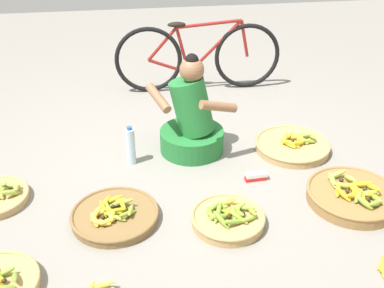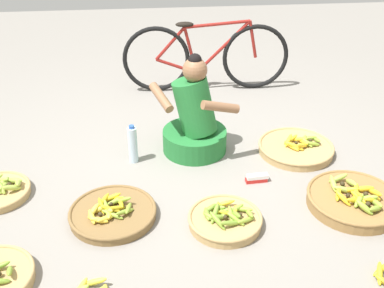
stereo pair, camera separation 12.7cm
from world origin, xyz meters
The scene contains 9 objects.
ground_plane centered at (0.00, 0.00, 0.00)m, with size 10.00×10.00×0.00m, color gray.
vendor_woman_front centered at (0.07, 0.30, 0.27)m, with size 0.68×0.55×0.83m.
bicycle_leaning centered at (0.32, 1.52, 0.36)m, with size 1.70×0.10×0.73m.
banana_basket_back_left centered at (0.17, -0.66, 0.05)m, with size 0.49×0.49×0.15m.
banana_basket_mid_left centered at (0.90, 0.17, 0.04)m, with size 0.61×0.61×0.14m.
banana_basket_near_bicycle centered at (-0.56, -0.51, 0.04)m, with size 0.58×0.58×0.13m.
banana_basket_near_vendor centered at (1.07, -0.56, 0.05)m, with size 0.64×0.64×0.16m.
water_bottle centered at (-0.43, 0.17, 0.15)m, with size 0.07×0.07×0.32m.
packet_carton_stack centered at (0.48, -0.21, 0.03)m, with size 0.17×0.06×0.06m.
Camera 1 is at (-0.41, -2.95, 1.98)m, focal length 43.37 mm.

